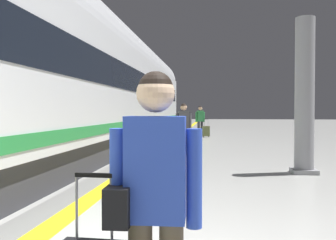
{
  "coord_description": "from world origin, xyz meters",
  "views": [
    {
      "loc": [
        1.17,
        -2.44,
        1.46
      ],
      "look_at": [
        0.12,
        6.23,
        1.23
      ],
      "focal_mm": 39.78,
      "sensor_mm": 36.0,
      "label": 1
    }
  ],
  "objects": [
    {
      "name": "passenger_near",
      "position": [
        0.21,
        9.82,
        0.98
      ],
      "size": [
        0.52,
        0.26,
        1.69
      ],
      "color": "black",
      "rests_on": "ground"
    },
    {
      "name": "platform_pillar",
      "position": [
        3.27,
        6.47,
        1.72
      ],
      "size": [
        0.56,
        0.56,
        3.6
      ],
      "color": "gray",
      "rests_on": "ground"
    },
    {
      "name": "traveller_foreground",
      "position": [
        0.83,
        -0.38,
        0.97
      ],
      "size": [
        0.53,
        0.29,
        1.68
      ],
      "color": "brown",
      "rests_on": "ground"
    },
    {
      "name": "tactile_edge_band",
      "position": [
        -1.18,
        10.0,
        0.0
      ],
      "size": [
        0.64,
        80.0,
        0.01
      ],
      "primitive_type": "cube",
      "color": "slate",
      "rests_on": "ground"
    },
    {
      "name": "high_speed_train",
      "position": [
        -2.97,
        9.16,
        2.5
      ],
      "size": [
        2.94,
        33.1,
        4.97
      ],
      "color": "#38383D",
      "rests_on": "ground"
    },
    {
      "name": "safety_line_strip",
      "position": [
        -0.84,
        10.0,
        0.0
      ],
      "size": [
        0.36,
        80.0,
        0.01
      ],
      "primitive_type": "cube",
      "color": "yellow",
      "rests_on": "ground"
    },
    {
      "name": "duffel_bag_near",
      "position": [
        -0.11,
        9.51,
        0.15
      ],
      "size": [
        0.44,
        0.26,
        0.36
      ],
      "color": "brown",
      "rests_on": "ground"
    },
    {
      "name": "passenger_mid",
      "position": [
        0.47,
        18.14,
        0.99
      ],
      "size": [
        0.52,
        0.29,
        1.71
      ],
      "color": "#383842",
      "rests_on": "ground"
    },
    {
      "name": "suitcase_mid",
      "position": [
        0.79,
        17.83,
        0.33
      ],
      "size": [
        0.43,
        0.34,
        1.0
      ],
      "color": "#596038",
      "rests_on": "ground"
    }
  ]
}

